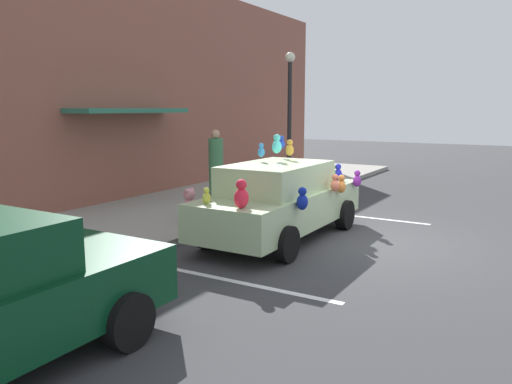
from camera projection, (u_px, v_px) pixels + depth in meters
name	position (u px, v px, depth m)	size (l,w,h in m)	color
ground_plane	(365.00, 242.00, 9.96)	(60.00, 60.00, 0.00)	#38383A
sidewalk	(169.00, 212.00, 12.46)	(24.00, 4.00, 0.15)	gray
storefront_building	(102.00, 85.00, 13.02)	(24.00, 1.25, 6.40)	brown
parking_stripe_front	(355.00, 216.00, 12.32)	(0.12, 3.60, 0.01)	silver
parking_stripe_rear	(232.00, 281.00, 7.69)	(0.12, 3.60, 0.01)	silver
plush_covered_car	(281.00, 200.00, 10.07)	(4.50, 1.96, 2.09)	#ABC694
teddy_bear_on_sidewalk	(189.00, 205.00, 11.20)	(0.37, 0.31, 0.71)	pink
street_lamp_post	(290.00, 109.00, 14.30)	(0.28, 0.28, 4.01)	black
pedestrian_near_shopfront	(216.00, 168.00, 13.62)	(0.39, 0.39, 1.89)	#407E50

